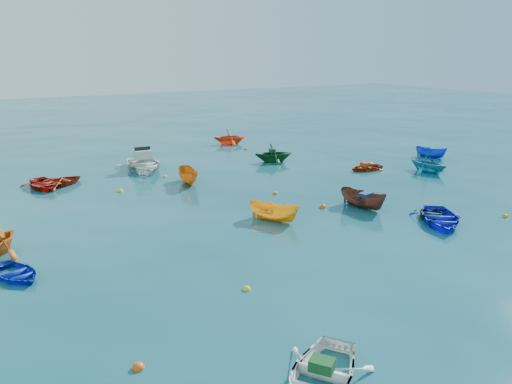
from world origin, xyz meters
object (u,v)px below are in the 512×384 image
dinghy_white_near (320,383)px  dinghy_blue_sw (16,277)px  dinghy_blue_se (439,224)px  motorboat_white (144,170)px

dinghy_white_near → dinghy_blue_sw: bearing=173.9°
dinghy_blue_sw → dinghy_white_near: (6.19, -10.80, 0.00)m
dinghy_blue_se → dinghy_white_near: bearing=-113.0°
dinghy_blue_sw → dinghy_blue_se: dinghy_blue_se is taller
dinghy_white_near → motorboat_white: size_ratio=0.70×
dinghy_blue_sw → motorboat_white: motorboat_white is taller
dinghy_blue_sw → motorboat_white: bearing=35.7°
dinghy_blue_sw → motorboat_white: (9.73, 14.83, 0.00)m
dinghy_blue_sw → dinghy_white_near: bearing=-81.2°
dinghy_blue_se → motorboat_white: motorboat_white is taller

